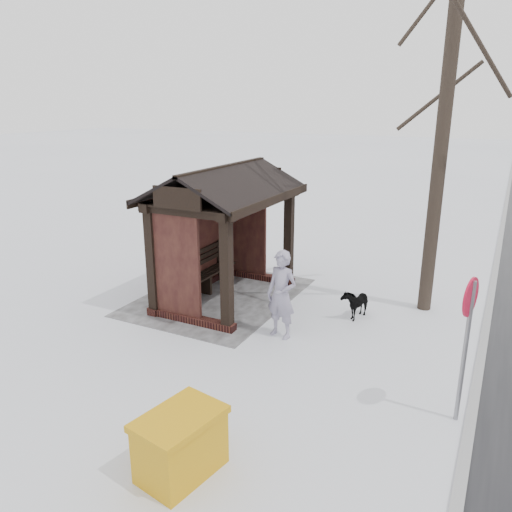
# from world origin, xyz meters

# --- Properties ---
(ground) EXTENTS (120.00, 120.00, 0.00)m
(ground) POSITION_xyz_m (0.00, 0.00, 0.00)
(ground) COLOR silver
(ground) RESTS_ON ground
(kerb) EXTENTS (120.00, 0.15, 0.06)m
(kerb) POSITION_xyz_m (0.00, 5.50, 0.01)
(kerb) COLOR gray
(kerb) RESTS_ON ground
(trampled_patch) EXTENTS (4.20, 3.20, 0.02)m
(trampled_patch) POSITION_xyz_m (0.00, -0.20, 0.01)
(trampled_patch) COLOR gray
(trampled_patch) RESTS_ON ground
(bus_shelter) EXTENTS (3.60, 2.40, 3.09)m
(bus_shelter) POSITION_xyz_m (0.00, -0.16, 2.17)
(bus_shelter) COLOR #341413
(bus_shelter) RESTS_ON ground
(tree_near) EXTENTS (3.42, 3.42, 9.03)m
(tree_near) POSITION_xyz_m (-1.50, 4.20, 6.16)
(tree_near) COLOR black
(tree_near) RESTS_ON ground
(pedestrian) EXTENTS (0.52, 0.70, 1.74)m
(pedestrian) POSITION_xyz_m (1.21, 1.94, 0.87)
(pedestrian) COLOR #9089A1
(pedestrian) RESTS_ON ground
(dog) EXTENTS (0.82, 0.50, 0.65)m
(dog) POSITION_xyz_m (-0.37, 2.96, 0.33)
(dog) COLOR black
(dog) RESTS_ON ground
(grit_bin) EXTENTS (1.18, 0.91, 0.82)m
(grit_bin) POSITION_xyz_m (5.20, 2.40, 0.41)
(grit_bin) COLOR #C5890B
(grit_bin) RESTS_ON ground
(road_sign) EXTENTS (0.55, 0.16, 2.17)m
(road_sign) POSITION_xyz_m (2.50, 5.28, 1.58)
(road_sign) COLOR gray
(road_sign) RESTS_ON ground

